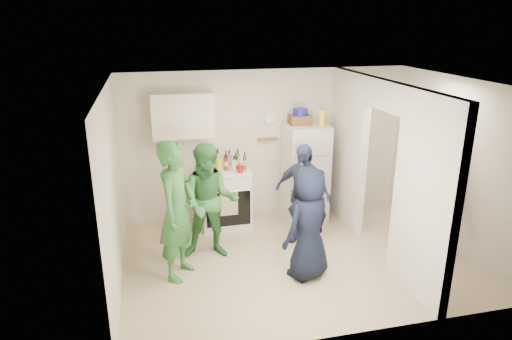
{
  "coord_description": "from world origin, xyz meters",
  "views": [
    {
      "loc": [
        -1.89,
        -5.5,
        3.28
      ],
      "look_at": [
        -0.49,
        0.4,
        1.25
      ],
      "focal_mm": 32.0,
      "sensor_mm": 36.0,
      "label": 1
    }
  ],
  "objects_px": {
    "wicker_basket": "(300,120)",
    "person_green_left": "(177,211)",
    "person_navy": "(309,224)",
    "person_denim": "(302,194)",
    "person_nook": "(426,187)",
    "yellow_cup_stack_top": "(322,118)",
    "fridge": "(305,172)",
    "blue_bowl": "(300,112)",
    "person_green_center": "(210,202)",
    "stove": "(225,197)"
  },
  "relations": [
    {
      "from": "fridge",
      "to": "yellow_cup_stack_top",
      "type": "relative_size",
      "value": 6.55
    },
    {
      "from": "stove",
      "to": "person_denim",
      "type": "height_order",
      "value": "person_denim"
    },
    {
      "from": "person_navy",
      "to": "person_green_left",
      "type": "bearing_deg",
      "value": -43.28
    },
    {
      "from": "stove",
      "to": "blue_bowl",
      "type": "bearing_deg",
      "value": 0.91
    },
    {
      "from": "fridge",
      "to": "person_green_center",
      "type": "height_order",
      "value": "person_green_center"
    },
    {
      "from": "wicker_basket",
      "to": "person_nook",
      "type": "bearing_deg",
      "value": -41.41
    },
    {
      "from": "wicker_basket",
      "to": "blue_bowl",
      "type": "relative_size",
      "value": 1.46
    },
    {
      "from": "person_denim",
      "to": "person_nook",
      "type": "xyz_separation_m",
      "value": [
        1.75,
        -0.49,
        0.14
      ]
    },
    {
      "from": "yellow_cup_stack_top",
      "to": "person_denim",
      "type": "height_order",
      "value": "yellow_cup_stack_top"
    },
    {
      "from": "person_navy",
      "to": "person_green_center",
      "type": "bearing_deg",
      "value": -64.8
    },
    {
      "from": "person_denim",
      "to": "blue_bowl",
      "type": "bearing_deg",
      "value": 121.08
    },
    {
      "from": "wicker_basket",
      "to": "person_green_center",
      "type": "bearing_deg",
      "value": -148.21
    },
    {
      "from": "fridge",
      "to": "person_nook",
      "type": "xyz_separation_m",
      "value": [
        1.43,
        -1.3,
        0.1
      ]
    },
    {
      "from": "wicker_basket",
      "to": "person_green_left",
      "type": "relative_size",
      "value": 0.19
    },
    {
      "from": "person_green_center",
      "to": "blue_bowl",
      "type": "bearing_deg",
      "value": 42.35
    },
    {
      "from": "stove",
      "to": "fridge",
      "type": "distance_m",
      "value": 1.4
    },
    {
      "from": "stove",
      "to": "person_denim",
      "type": "bearing_deg",
      "value": -38.94
    },
    {
      "from": "stove",
      "to": "person_green_left",
      "type": "relative_size",
      "value": 0.52
    },
    {
      "from": "person_green_left",
      "to": "person_nook",
      "type": "xyz_separation_m",
      "value": [
        3.64,
        0.09,
        -0.01
      ]
    },
    {
      "from": "blue_bowl",
      "to": "yellow_cup_stack_top",
      "type": "distance_m",
      "value": 0.36
    },
    {
      "from": "wicker_basket",
      "to": "person_nook",
      "type": "xyz_separation_m",
      "value": [
        1.53,
        -1.35,
        -0.8
      ]
    },
    {
      "from": "person_denim",
      "to": "person_nook",
      "type": "bearing_deg",
      "value": 29.95
    },
    {
      "from": "wicker_basket",
      "to": "yellow_cup_stack_top",
      "type": "distance_m",
      "value": 0.36
    },
    {
      "from": "person_green_left",
      "to": "person_navy",
      "type": "bearing_deg",
      "value": -75.26
    },
    {
      "from": "fridge",
      "to": "wicker_basket",
      "type": "distance_m",
      "value": 0.9
    },
    {
      "from": "blue_bowl",
      "to": "person_green_left",
      "type": "height_order",
      "value": "blue_bowl"
    },
    {
      "from": "fridge",
      "to": "person_denim",
      "type": "distance_m",
      "value": 0.87
    },
    {
      "from": "person_green_center",
      "to": "person_nook",
      "type": "xyz_separation_m",
      "value": [
        3.16,
        -0.34,
        0.08
      ]
    },
    {
      "from": "blue_bowl",
      "to": "fridge",
      "type": "bearing_deg",
      "value": -26.57
    },
    {
      "from": "wicker_basket",
      "to": "person_denim",
      "type": "relative_size",
      "value": 0.23
    },
    {
      "from": "stove",
      "to": "person_nook",
      "type": "relative_size",
      "value": 0.53
    },
    {
      "from": "yellow_cup_stack_top",
      "to": "person_green_center",
      "type": "bearing_deg",
      "value": -156.18
    },
    {
      "from": "wicker_basket",
      "to": "person_nook",
      "type": "relative_size",
      "value": 0.19
    },
    {
      "from": "fridge",
      "to": "blue_bowl",
      "type": "height_order",
      "value": "blue_bowl"
    },
    {
      "from": "person_nook",
      "to": "stove",
      "type": "bearing_deg",
      "value": -123.84
    },
    {
      "from": "blue_bowl",
      "to": "person_green_center",
      "type": "relative_size",
      "value": 0.14
    },
    {
      "from": "person_navy",
      "to": "person_nook",
      "type": "bearing_deg",
      "value": 164.46
    },
    {
      "from": "person_green_left",
      "to": "person_denim",
      "type": "xyz_separation_m",
      "value": [
        1.89,
        0.57,
        -0.16
      ]
    },
    {
      "from": "fridge",
      "to": "person_navy",
      "type": "distance_m",
      "value": 1.88
    },
    {
      "from": "blue_bowl",
      "to": "yellow_cup_stack_top",
      "type": "relative_size",
      "value": 0.96
    },
    {
      "from": "fridge",
      "to": "yellow_cup_stack_top",
      "type": "height_order",
      "value": "yellow_cup_stack_top"
    },
    {
      "from": "person_denim",
      "to": "person_navy",
      "type": "bearing_deg",
      "value": -58.76
    },
    {
      "from": "wicker_basket",
      "to": "stove",
      "type": "bearing_deg",
      "value": -179.09
    },
    {
      "from": "wicker_basket",
      "to": "person_green_center",
      "type": "relative_size",
      "value": 0.21
    },
    {
      "from": "wicker_basket",
      "to": "fridge",
      "type": "bearing_deg",
      "value": -26.57
    },
    {
      "from": "person_green_left",
      "to": "person_denim",
      "type": "height_order",
      "value": "person_green_left"
    },
    {
      "from": "stove",
      "to": "blue_bowl",
      "type": "height_order",
      "value": "blue_bowl"
    },
    {
      "from": "person_nook",
      "to": "person_green_left",
      "type": "bearing_deg",
      "value": -97.03
    },
    {
      "from": "wicker_basket",
      "to": "person_nook",
      "type": "height_order",
      "value": "person_nook"
    },
    {
      "from": "stove",
      "to": "person_navy",
      "type": "xyz_separation_m",
      "value": [
        0.79,
        -1.82,
        0.28
      ]
    }
  ]
}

